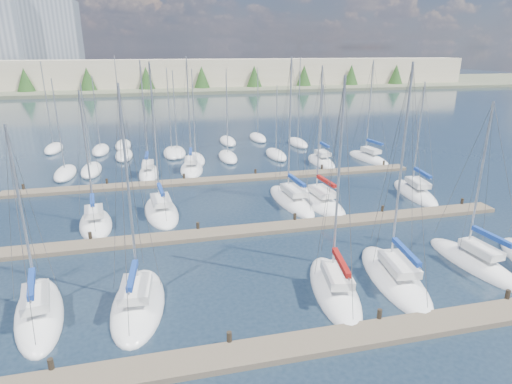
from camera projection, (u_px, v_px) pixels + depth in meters
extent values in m
plane|color=#1F2E3E|center=(194.00, 131.00, 74.29)|extent=(400.00, 400.00, 0.00)
cube|color=#6B5E4C|center=(313.00, 343.00, 20.83)|extent=(44.00, 1.80, 0.35)
cylinder|color=#2D261C|center=(52.00, 369.00, 18.95)|extent=(0.26, 0.26, 1.10)
cylinder|color=#2D261C|center=(229.00, 342.00, 20.72)|extent=(0.26, 0.26, 1.10)
cylinder|color=#2D261C|center=(379.00, 318.00, 22.49)|extent=(0.26, 0.26, 1.10)
cylinder|color=#2D261C|center=(507.00, 299.00, 24.27)|extent=(0.26, 0.26, 1.10)
cube|color=#6B5E4C|center=(250.00, 230.00, 33.72)|extent=(44.00, 1.80, 0.35)
cylinder|color=#2D261C|center=(91.00, 239.00, 31.84)|extent=(0.26, 0.26, 1.10)
cylinder|color=#2D261C|center=(198.00, 229.00, 33.62)|extent=(0.26, 0.26, 1.10)
cylinder|color=#2D261C|center=(295.00, 220.00, 35.39)|extent=(0.26, 0.26, 1.10)
cylinder|color=#2D261C|center=(382.00, 212.00, 37.16)|extent=(0.26, 0.26, 1.10)
cylinder|color=#2D261C|center=(462.00, 204.00, 38.93)|extent=(0.26, 0.26, 1.10)
cube|color=#6B5E4C|center=(222.00, 180.00, 46.61)|extent=(44.00, 1.80, 0.35)
cylinder|color=#2D261C|center=(24.00, 189.00, 42.97)|extent=(0.26, 0.26, 1.10)
cylinder|color=#2D261C|center=(107.00, 184.00, 44.74)|extent=(0.26, 0.26, 1.10)
cylinder|color=#2D261C|center=(184.00, 179.00, 46.51)|extent=(0.26, 0.26, 1.10)
cylinder|color=#2D261C|center=(255.00, 174.00, 48.28)|extent=(0.26, 0.26, 1.10)
cylinder|color=#2D261C|center=(322.00, 169.00, 50.05)|extent=(0.26, 0.26, 1.10)
cylinder|color=#2D261C|center=(384.00, 165.00, 51.82)|extent=(0.26, 0.26, 1.10)
ellipsoid|color=white|center=(334.00, 291.00, 25.51)|extent=(3.84, 8.37, 1.60)
cube|color=maroon|center=(334.00, 291.00, 25.51)|extent=(1.94, 4.03, 0.12)
cube|color=silver|center=(337.00, 275.00, 24.72)|extent=(1.84, 3.01, 0.50)
cylinder|color=#9EA0A5|center=(338.00, 180.00, 23.96)|extent=(0.14, 0.14, 11.39)
cylinder|color=#9EA0A5|center=(341.00, 264.00, 23.77)|extent=(0.67, 3.35, 0.10)
cube|color=maroon|center=(341.00, 262.00, 23.73)|extent=(0.82, 3.12, 0.30)
ellipsoid|color=white|center=(473.00, 264.00, 28.66)|extent=(2.95, 8.07, 1.60)
cube|color=black|center=(473.00, 264.00, 28.66)|extent=(1.50, 3.88, 0.12)
cube|color=silver|center=(481.00, 249.00, 27.89)|extent=(1.47, 2.87, 0.50)
cylinder|color=#9EA0A5|center=(480.00, 178.00, 27.34)|extent=(0.14, 0.14, 9.66)
cylinder|color=#9EA0A5|center=(492.00, 238.00, 26.98)|extent=(0.41, 3.31, 0.10)
cube|color=navy|center=(492.00, 237.00, 26.94)|extent=(0.59, 3.07, 0.30)
ellipsoid|color=white|center=(319.00, 203.00, 39.89)|extent=(3.56, 8.90, 1.60)
cube|color=black|center=(319.00, 203.00, 39.89)|extent=(1.82, 4.28, 0.12)
cube|color=silver|center=(322.00, 191.00, 39.08)|extent=(1.81, 3.16, 0.50)
cylinder|color=#9EA0A5|center=(319.00, 131.00, 38.37)|extent=(0.14, 0.14, 11.27)
cylinder|color=#9EA0A5|center=(326.00, 183.00, 38.12)|extent=(0.40, 3.65, 0.10)
cube|color=maroon|center=(326.00, 181.00, 38.08)|extent=(0.58, 3.37, 0.30)
ellipsoid|color=white|center=(138.00, 305.00, 24.09)|extent=(3.49, 7.92, 1.60)
cube|color=silver|center=(136.00, 289.00, 23.32)|extent=(1.80, 2.82, 0.50)
cylinder|color=#9EA0A5|center=(129.00, 191.00, 22.55)|extent=(0.14, 0.14, 11.10)
cylinder|color=#9EA0A5|center=(133.00, 277.00, 22.40)|extent=(0.36, 3.24, 0.10)
cube|color=navy|center=(132.00, 275.00, 22.36)|extent=(0.54, 3.00, 0.30)
ellipsoid|color=white|center=(96.00, 225.00, 34.98)|extent=(3.35, 6.94, 1.60)
cube|color=black|center=(96.00, 225.00, 34.98)|extent=(1.71, 3.35, 0.12)
cube|color=silver|center=(94.00, 212.00, 34.27)|extent=(1.68, 2.49, 0.50)
cylinder|color=#9EA0A5|center=(87.00, 153.00, 33.57)|extent=(0.14, 0.14, 9.68)
cylinder|color=#9EA0A5|center=(92.00, 201.00, 33.46)|extent=(0.44, 2.80, 0.10)
cube|color=navy|center=(92.00, 200.00, 33.42)|extent=(0.61, 2.60, 0.30)
ellipsoid|color=white|center=(40.00, 314.00, 23.25)|extent=(3.96, 8.23, 1.60)
cube|color=silver|center=(35.00, 297.00, 22.50)|extent=(1.86, 2.98, 0.50)
cylinder|color=#9EA0A5|center=(22.00, 214.00, 21.98)|extent=(0.14, 0.14, 9.24)
cylinder|color=#9EA0A5|center=(32.00, 286.00, 21.62)|extent=(0.75, 3.27, 0.10)
cube|color=navy|center=(31.00, 284.00, 21.58)|extent=(0.90, 3.05, 0.30)
ellipsoid|color=white|center=(161.00, 213.00, 37.60)|extent=(3.52, 8.25, 1.60)
cube|color=maroon|center=(161.00, 213.00, 37.60)|extent=(1.80, 3.97, 0.12)
cube|color=silver|center=(161.00, 200.00, 36.82)|extent=(1.79, 2.94, 0.50)
cylinder|color=#9EA0A5|center=(155.00, 134.00, 35.97)|extent=(0.14, 0.14, 11.67)
cylinder|color=#9EA0A5|center=(161.00, 191.00, 35.91)|extent=(0.40, 3.37, 0.10)
cube|color=navy|center=(161.00, 190.00, 35.87)|extent=(0.58, 3.12, 0.30)
ellipsoid|color=white|center=(415.00, 194.00, 42.42)|extent=(3.69, 8.51, 1.60)
cube|color=silver|center=(418.00, 183.00, 41.61)|extent=(1.79, 3.05, 0.50)
cylinder|color=#9EA0A5|center=(419.00, 134.00, 41.14)|extent=(0.14, 0.14, 9.74)
cylinder|color=#9EA0A5|center=(422.00, 174.00, 40.66)|extent=(0.59, 3.44, 0.10)
cube|color=navy|center=(423.00, 173.00, 40.62)|extent=(0.75, 3.19, 0.30)
ellipsoid|color=white|center=(394.00, 279.00, 26.82)|extent=(3.94, 9.05, 1.60)
cube|color=silver|center=(399.00, 264.00, 25.99)|extent=(1.94, 3.24, 0.50)
cylinder|color=#9EA0A5|center=(401.00, 168.00, 25.21)|extent=(0.14, 0.14, 12.00)
cylinder|color=#9EA0A5|center=(406.00, 254.00, 24.99)|extent=(0.58, 3.66, 0.10)
cube|color=navy|center=(406.00, 252.00, 24.95)|extent=(0.74, 3.40, 0.30)
ellipsoid|color=white|center=(321.00, 162.00, 53.97)|extent=(2.52, 6.97, 1.60)
cube|color=silver|center=(323.00, 153.00, 53.23)|extent=(1.37, 2.44, 0.50)
cylinder|color=#9EA0A5|center=(322.00, 120.00, 52.78)|extent=(0.14, 0.14, 8.54)
cylinder|color=#9EA0A5|center=(325.00, 146.00, 52.38)|extent=(0.13, 2.92, 0.10)
cube|color=navy|center=(325.00, 145.00, 52.34)|extent=(0.33, 2.69, 0.30)
ellipsoid|color=white|center=(192.00, 170.00, 50.71)|extent=(3.38, 7.47, 1.60)
cube|color=silver|center=(191.00, 160.00, 49.96)|extent=(1.70, 2.67, 0.50)
cylinder|color=#9EA0A5|center=(189.00, 110.00, 49.02)|extent=(0.14, 0.14, 11.81)
cylinder|color=#9EA0A5|center=(191.00, 152.00, 49.08)|extent=(0.42, 3.03, 0.10)
cube|color=navy|center=(191.00, 151.00, 49.04)|extent=(0.59, 2.81, 0.30)
ellipsoid|color=white|center=(291.00, 202.00, 40.22)|extent=(3.16, 9.33, 1.60)
cube|color=silver|center=(293.00, 190.00, 39.39)|extent=(1.60, 3.30, 0.50)
cylinder|color=#9EA0A5|center=(290.00, 126.00, 38.62)|extent=(0.14, 0.14, 12.01)
cylinder|color=#9EA0A5|center=(297.00, 182.00, 38.39)|extent=(0.39, 3.85, 0.10)
cube|color=navy|center=(297.00, 180.00, 38.35)|extent=(0.56, 3.56, 0.30)
ellipsoid|color=white|center=(149.00, 174.00, 48.96)|extent=(2.49, 7.38, 1.60)
cube|color=black|center=(149.00, 174.00, 48.96)|extent=(1.29, 3.54, 0.12)
cube|color=silver|center=(148.00, 164.00, 48.21)|extent=(1.31, 2.60, 0.50)
cylinder|color=#9EA0A5|center=(144.00, 114.00, 47.33)|extent=(0.14, 0.14, 11.48)
cylinder|color=#9EA0A5|center=(147.00, 156.00, 47.33)|extent=(0.22, 3.07, 0.10)
cube|color=navy|center=(147.00, 155.00, 47.29)|extent=(0.41, 2.83, 0.30)
ellipsoid|color=white|center=(368.00, 159.00, 55.53)|extent=(3.46, 8.21, 1.60)
cube|color=black|center=(368.00, 159.00, 55.53)|extent=(1.75, 3.95, 0.12)
cube|color=silver|center=(371.00, 150.00, 54.76)|extent=(1.67, 2.94, 0.50)
cylinder|color=#9EA0A5|center=(370.00, 107.00, 53.94)|extent=(0.14, 0.14, 11.27)
cylinder|color=#9EA0A5|center=(375.00, 143.00, 53.87)|extent=(0.59, 3.32, 0.10)
cube|color=navy|center=(375.00, 142.00, 53.83)|extent=(0.75, 3.08, 0.30)
cylinder|color=#9EA0A5|center=(47.00, 104.00, 58.30)|extent=(0.12, 0.12, 11.20)
ellipsoid|color=white|center=(54.00, 149.00, 60.31)|extent=(2.20, 6.40, 1.40)
cylinder|color=#9EA0A5|center=(175.00, 110.00, 56.26)|extent=(0.12, 0.12, 10.14)
ellipsoid|color=white|center=(177.00, 153.00, 58.09)|extent=(2.20, 6.40, 1.40)
cylinder|color=#9EA0A5|center=(169.00, 109.00, 55.85)|extent=(0.12, 0.12, 10.49)
ellipsoid|color=white|center=(172.00, 153.00, 57.74)|extent=(2.20, 6.40, 1.40)
cylinder|color=#9EA0A5|center=(258.00, 102.00, 65.67)|extent=(0.12, 0.12, 10.06)
ellipsoid|color=white|center=(258.00, 138.00, 67.50)|extent=(2.20, 6.40, 1.40)
cylinder|color=#9EA0A5|center=(96.00, 112.00, 57.68)|extent=(0.12, 0.12, 9.39)
ellipsoid|color=white|center=(101.00, 150.00, 59.39)|extent=(2.20, 6.40, 1.40)
cylinder|color=#9EA0A5|center=(58.00, 125.00, 46.73)|extent=(0.12, 0.12, 9.85)
ellipsoid|color=white|center=(65.00, 174.00, 48.52)|extent=(2.20, 6.40, 1.40)
cylinder|color=#9EA0A5|center=(86.00, 125.00, 48.02)|extent=(0.12, 0.12, 9.30)
ellipsoid|color=white|center=(91.00, 171.00, 49.72)|extent=(2.20, 6.40, 1.40)
cylinder|color=#9EA0A5|center=(299.00, 99.00, 61.78)|extent=(0.12, 0.12, 11.68)
ellipsoid|color=white|center=(298.00, 143.00, 63.86)|extent=(2.20, 6.40, 1.40)
cylinder|color=#9EA0A5|center=(227.00, 115.00, 53.90)|extent=(0.12, 0.12, 9.76)
ellipsoid|color=white|center=(228.00, 157.00, 55.67)|extent=(2.20, 6.40, 1.40)
cylinder|color=#9EA0A5|center=(119.00, 99.00, 60.28)|extent=(0.12, 0.12, 11.95)
ellipsoid|color=white|center=(123.00, 145.00, 62.40)|extent=(2.20, 6.40, 1.40)
cylinder|color=#9EA0A5|center=(277.00, 118.00, 55.30)|extent=(0.12, 0.12, 8.46)
ellipsoid|color=white|center=(276.00, 155.00, 56.87)|extent=(2.20, 6.40, 1.40)
cylinder|color=#9EA0A5|center=(120.00, 120.00, 55.06)|extent=(0.12, 0.12, 8.12)
ellipsoid|color=white|center=(124.00, 156.00, 56.57)|extent=(2.20, 6.40, 1.40)
cylinder|color=#9EA0A5|center=(227.00, 104.00, 63.23)|extent=(0.12, 0.12, 10.00)
ellipsoid|color=white|center=(228.00, 142.00, 65.04)|extent=(2.20, 6.40, 1.40)
cylinder|color=#9EA0A5|center=(194.00, 113.00, 52.52)|extent=(0.12, 0.12, 10.54)
ellipsoid|color=white|center=(196.00, 160.00, 54.42)|extent=(2.20, 6.40, 1.40)
cube|color=#666B51|center=(170.00, 86.00, 157.01)|extent=(400.00, 60.00, 1.00)
cube|color=beige|center=(199.00, 74.00, 148.57)|extent=(200.00, 12.00, 10.00)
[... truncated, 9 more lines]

